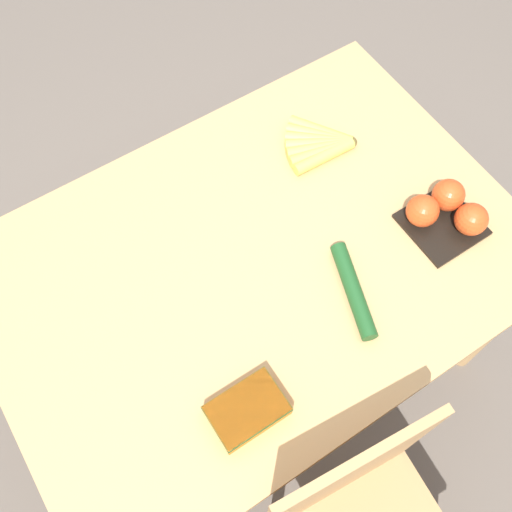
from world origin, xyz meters
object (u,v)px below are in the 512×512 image
object	(u,v)px
banana_bunch	(321,144)
cucumber_near	(353,290)
carrot_bag	(247,410)
tomato_pack	(446,211)

from	to	relation	value
banana_bunch	cucumber_near	distance (m)	0.44
banana_bunch	cucumber_near	world-z (taller)	cucumber_near
banana_bunch	cucumber_near	bearing A→B (deg)	64.28
carrot_bag	cucumber_near	bearing A→B (deg)	-164.70
banana_bunch	carrot_bag	xyz separation A→B (m)	(0.56, 0.50, 0.01)
tomato_pack	carrot_bag	bearing A→B (deg)	11.57
carrot_bag	cucumber_near	size ratio (longest dim) A/B	0.67
tomato_pack	cucumber_near	size ratio (longest dim) A/B	0.73
cucumber_near	tomato_pack	bearing A→B (deg)	-172.85
tomato_pack	cucumber_near	bearing A→B (deg)	7.15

